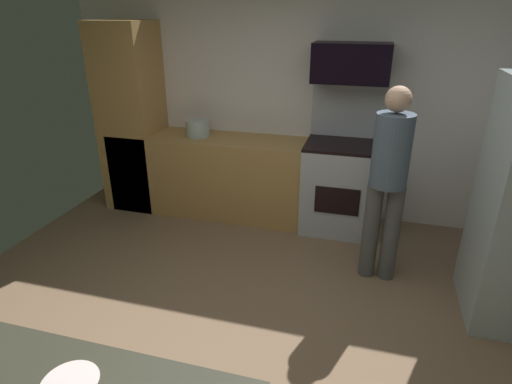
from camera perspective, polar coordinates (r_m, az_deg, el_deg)
name	(u,v)px	position (r m, az deg, el deg)	size (l,w,h in m)	color
ground_plane	(238,341)	(3.24, -2.42, -19.51)	(5.20, 4.80, 0.02)	#7F6349
wall_back	(302,99)	(4.74, 6.20, 12.36)	(5.20, 0.12, 2.60)	white
lower_cabinet_run	(216,175)	(4.87, -5.47, 2.27)	(2.40, 0.60, 0.90)	tan
cabinet_column	(132,118)	(5.13, -16.39, 9.54)	(0.60, 0.60, 2.10)	tan
oven_range	(341,182)	(4.55, 11.35, 1.28)	(0.76, 0.65, 1.54)	#B4B8C2
microwave	(351,63)	(4.34, 12.76, 16.65)	(0.74, 0.38, 0.37)	black
person_cook	(388,177)	(3.60, 17.42, 1.89)	(0.31, 0.30, 1.68)	#515151
stock_pot	(198,128)	(4.77, -7.87, 8.56)	(0.26, 0.26, 0.18)	#AFC1BE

